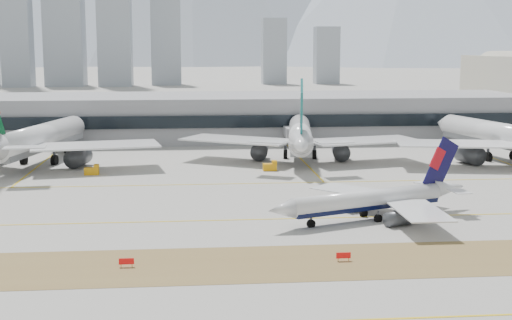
{
  "coord_description": "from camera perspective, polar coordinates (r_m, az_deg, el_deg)",
  "views": [
    {
      "loc": [
        -6.17,
        -133.12,
        31.82
      ],
      "look_at": [
        7.86,
        18.0,
        7.5
      ],
      "focal_mm": 50.0,
      "sensor_mm": 36.0,
      "label": 1
    }
  ],
  "objects": [
    {
      "name": "gse_b",
      "position": [
        182.65,
        -12.96,
        -0.83
      ],
      "size": [
        3.55,
        2.0,
        2.6
      ],
      "color": "orange",
      "rests_on": "ground"
    },
    {
      "name": "ground",
      "position": [
        137.01,
        -2.58,
        -4.33
      ],
      "size": [
        3000.0,
        3000.0,
        0.0
      ],
      "primitive_type": "plane",
      "color": "#A6A39C",
      "rests_on": "ground"
    },
    {
      "name": "hold_sign_right",
      "position": [
        108.12,
        7.01,
        -7.59
      ],
      "size": [
        2.2,
        0.15,
        1.35
      ],
      "color": "red",
      "rests_on": "ground"
    },
    {
      "name": "taxiing_airliner",
      "position": [
        134.16,
        9.45,
        -3.19
      ],
      "size": [
        41.93,
        35.44,
        14.73
      ],
      "rotation": [
        0.0,
        0.0,
        3.52
      ],
      "color": "white",
      "rests_on": "ground"
    },
    {
      "name": "widebody_eva",
      "position": [
        200.39,
        -17.17,
        1.52
      ],
      "size": [
        70.16,
        69.69,
        25.53
      ],
      "rotation": [
        0.0,
        0.0,
        1.37
      ],
      "color": "white",
      "rests_on": "ground"
    },
    {
      "name": "city_skyline",
      "position": [
        595.38,
        -15.29,
        10.52
      ],
      "size": [
        342.0,
        49.8,
        140.0
      ],
      "color": "#9099A3",
      "rests_on": "ground"
    },
    {
      "name": "terminal",
      "position": [
        249.23,
        -3.87,
        3.48
      ],
      "size": [
        280.0,
        43.1,
        15.0
      ],
      "color": "gray",
      "rests_on": "ground"
    },
    {
      "name": "gse_c",
      "position": [
        183.98,
        1.16,
        -0.53
      ],
      "size": [
        3.55,
        2.0,
        2.6
      ],
      "color": "orange",
      "rests_on": "ground"
    },
    {
      "name": "widebody_china_air",
      "position": [
        209.74,
        19.28,
        1.71
      ],
      "size": [
        69.31,
        68.83,
        25.22
      ],
      "rotation": [
        0.0,
        0.0,
        1.77
      ],
      "color": "white",
      "rests_on": "ground"
    },
    {
      "name": "hold_sign_left",
      "position": [
        106.18,
        -10.33,
        -7.99
      ],
      "size": [
        2.2,
        0.15,
        1.35
      ],
      "color": "red",
      "rests_on": "ground"
    },
    {
      "name": "widebody_cathay",
      "position": [
        202.15,
        3.55,
        1.88
      ],
      "size": [
        67.49,
        66.64,
        24.3
      ],
      "rotation": [
        0.0,
        0.0,
        1.43
      ],
      "color": "white",
      "rests_on": "ground"
    }
  ]
}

